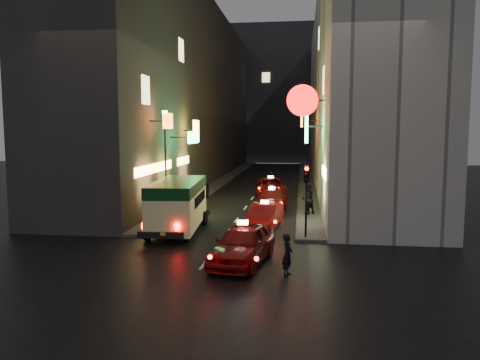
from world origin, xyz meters
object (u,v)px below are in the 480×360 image
at_px(minibus, 178,200).
at_px(lamp_post, 165,156).
at_px(taxi_near, 243,241).
at_px(traffic_light, 306,185).
at_px(pedestrian_crossing, 288,252).

distance_m(minibus, lamp_post, 4.44).
bearing_deg(taxi_near, traffic_light, 59.04).
relative_size(minibus, traffic_light, 1.83).
xyz_separation_m(minibus, pedestrian_crossing, (5.81, -6.50, -0.82)).
bearing_deg(traffic_light, minibus, 171.55).
height_order(pedestrian_crossing, traffic_light, traffic_light).
bearing_deg(lamp_post, traffic_light, -28.91).
relative_size(minibus, taxi_near, 1.06).
height_order(minibus, traffic_light, traffic_light).
height_order(taxi_near, traffic_light, traffic_light).
bearing_deg(pedestrian_crossing, lamp_post, 51.09).
height_order(taxi_near, lamp_post, lamp_post).
relative_size(taxi_near, pedestrian_crossing, 3.45).
xyz_separation_m(taxi_near, pedestrian_crossing, (1.81, -1.34, -0.04)).
relative_size(pedestrian_crossing, traffic_light, 0.50).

